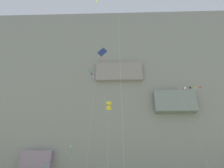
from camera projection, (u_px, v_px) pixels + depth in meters
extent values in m
cube|color=gray|center=(119.00, 96.00, 78.78)|extent=(180.00, 20.61, 71.73)
cube|color=gray|center=(38.00, 160.00, 58.05)|extent=(8.96, 3.91, 4.91)
cube|color=gray|center=(119.00, 73.00, 71.89)|extent=(16.82, 2.61, 7.47)
cube|color=gray|center=(175.00, 101.00, 64.52)|extent=(13.52, 2.16, 7.37)
cube|color=navy|center=(102.00, 52.00, 49.45)|extent=(2.59, 0.34, 2.57)
cylinder|color=black|center=(102.00, 52.00, 49.45)|extent=(0.09, 0.39, 2.11)
cube|color=navy|center=(102.00, 55.00, 49.00)|extent=(0.29, 0.14, 0.15)
cube|color=red|center=(102.00, 57.00, 48.75)|extent=(0.31, 0.04, 0.15)
cube|color=orange|center=(102.00, 59.00, 48.50)|extent=(0.31, 0.06, 0.15)
cube|color=red|center=(102.00, 60.00, 48.25)|extent=(0.30, 0.13, 0.15)
cube|color=#CC3399|center=(102.00, 62.00, 47.99)|extent=(0.31, 0.08, 0.15)
cylinder|color=silver|center=(105.00, 114.00, 40.50)|extent=(2.28, 2.21, 33.22)
cube|color=green|center=(71.00, 149.00, 39.36)|extent=(0.24, 1.80, 1.78)
cylinder|color=black|center=(71.00, 149.00, 39.36)|extent=(0.30, 0.09, 1.46)
cube|color=black|center=(71.00, 153.00, 39.05)|extent=(0.04, 0.21, 0.11)
cube|color=blue|center=(71.00, 155.00, 38.87)|extent=(0.11, 0.20, 0.11)
cube|color=#38B2D1|center=(70.00, 157.00, 38.70)|extent=(0.05, 0.21, 0.11)
cube|color=white|center=(70.00, 159.00, 38.52)|extent=(0.08, 0.21, 0.11)
cube|color=blue|center=(70.00, 161.00, 38.35)|extent=(0.09, 0.21, 0.11)
cube|color=yellow|center=(109.00, 103.00, 41.27)|extent=(1.06, 1.06, 0.57)
cube|color=yellow|center=(109.00, 108.00, 40.77)|extent=(1.06, 1.06, 0.57)
cylinder|color=black|center=(111.00, 106.00, 41.01)|extent=(0.03, 0.03, 1.54)
cylinder|color=black|center=(107.00, 106.00, 41.03)|extent=(0.03, 0.03, 1.54)
cylinder|color=silver|center=(108.00, 153.00, 35.64)|extent=(0.19, 1.98, 17.59)
cube|color=#8CCC33|center=(96.00, 1.00, 31.88)|extent=(0.39, 0.51, 0.61)
cylinder|color=silver|center=(120.00, 56.00, 20.16)|extent=(0.39, 0.93, 30.40)
cylinder|color=black|center=(92.00, 74.00, 35.64)|extent=(0.88, 3.35, 0.02)
cube|color=purple|center=(95.00, 78.00, 36.77)|extent=(0.11, 0.30, 0.34)
cube|color=white|center=(94.00, 77.00, 36.28)|extent=(0.12, 0.31, 0.34)
cube|color=purple|center=(92.00, 75.00, 35.79)|extent=(0.12, 0.30, 0.34)
cube|color=black|center=(91.00, 74.00, 35.30)|extent=(0.13, 0.31, 0.34)
cube|color=#38B2D1|center=(90.00, 72.00, 34.82)|extent=(0.13, 0.31, 0.34)
cube|color=teal|center=(89.00, 70.00, 34.33)|extent=(0.10, 0.30, 0.34)
cylinder|color=silver|center=(90.00, 133.00, 30.83)|extent=(0.58, 2.76, 21.59)
cylinder|color=black|center=(190.00, 87.00, 40.24)|extent=(5.05, 0.29, 0.02)
cube|color=pink|center=(180.00, 88.00, 40.28)|extent=(0.37, 0.05, 0.41)
cube|color=white|center=(185.00, 88.00, 40.21)|extent=(0.37, 0.04, 0.41)
cube|color=black|center=(190.00, 88.00, 40.14)|extent=(0.37, 0.08, 0.41)
cube|color=#8CCC33|center=(195.00, 87.00, 40.06)|extent=(0.37, 0.05, 0.41)
cube|color=red|center=(200.00, 87.00, 39.99)|extent=(0.37, 0.05, 0.41)
cylinder|color=silver|center=(198.00, 139.00, 34.48)|extent=(3.21, 1.91, 21.59)
pyramid|color=purple|center=(45.00, 164.00, 38.69)|extent=(1.56, 1.61, 0.17)
cube|color=teal|center=(47.00, 165.00, 38.87)|extent=(0.30, 0.27, 0.40)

